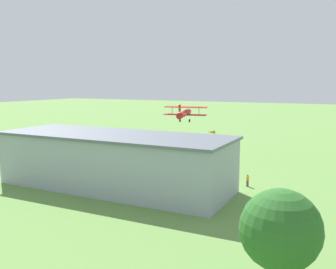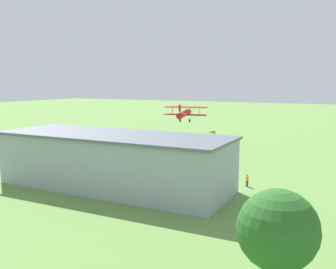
# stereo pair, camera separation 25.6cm
# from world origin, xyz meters

# --- Properties ---
(ground_plane) EXTENTS (400.00, 400.00, 0.00)m
(ground_plane) POSITION_xyz_m (0.00, 0.00, 0.00)
(ground_plane) COLOR #608C42
(hangar) EXTENTS (31.72, 11.53, 7.26)m
(hangar) POSITION_xyz_m (-5.83, 28.15, 3.64)
(hangar) COLOR #99A3AD
(hangar) RESTS_ON ground_plane
(biplane) EXTENTS (8.60, 7.64, 3.62)m
(biplane) POSITION_xyz_m (-4.62, 3.19, 8.20)
(biplane) COLOR #B21E1E
(car_white) EXTENTS (2.54, 4.72, 1.54)m
(car_white) POSITION_xyz_m (10.35, 17.64, 0.81)
(car_white) COLOR white
(car_white) RESTS_ON ground_plane
(car_yellow) EXTENTS (2.26, 4.78, 1.75)m
(car_yellow) POSITION_xyz_m (17.21, 19.26, 0.90)
(car_yellow) COLOR gold
(car_yellow) RESTS_ON ground_plane
(car_red) EXTENTS (2.15, 4.20, 1.48)m
(car_red) POSITION_xyz_m (23.32, 20.20, 0.78)
(car_red) COLOR red
(car_red) RESTS_ON ground_plane
(person_watching_takeoff) EXTENTS (0.51, 0.51, 1.63)m
(person_watching_takeoff) POSITION_xyz_m (-21.60, 19.63, 0.81)
(person_watching_takeoff) COLOR #3F3F47
(person_watching_takeoff) RESTS_ON ground_plane
(person_beside_truck) EXTENTS (0.49, 0.49, 1.73)m
(person_beside_truck) POSITION_xyz_m (6.56, 15.69, 0.87)
(person_beside_truck) COLOR #3F3F47
(person_beside_truck) RESTS_ON ground_plane
(tree_behind_hangar_right) EXTENTS (4.95, 4.95, 7.69)m
(tree_behind_hangar_right) POSITION_xyz_m (-30.76, 46.43, 5.16)
(tree_behind_hangar_right) COLOR brown
(tree_behind_hangar_right) RESTS_ON ground_plane
(windsock) EXTENTS (1.47, 0.97, 5.30)m
(windsock) POSITION_xyz_m (-10.75, 4.43, 4.67)
(windsock) COLOR silver
(windsock) RESTS_ON ground_plane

